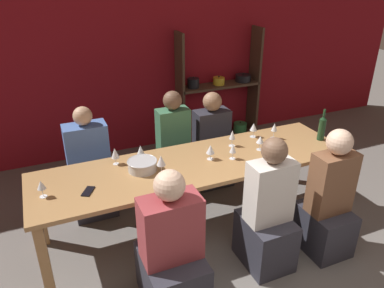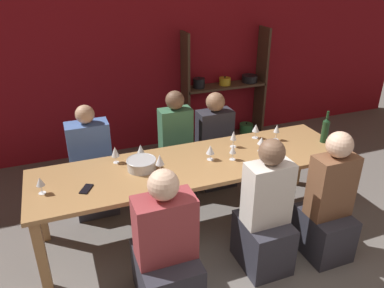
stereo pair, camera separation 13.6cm
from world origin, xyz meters
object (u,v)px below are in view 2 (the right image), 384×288
object	(u,v)px
wine_glass_white_g	(160,160)
wine_glass_empty_b	(336,146)
wine_glass_white_f	(40,182)
mixing_bowl	(142,164)
wine_glass_empty_a	(277,129)
wine_glass_white_c	(233,150)
wine_glass_white_d	(261,141)
wine_glass_red_a	(256,128)
wine_glass_white_e	(210,150)
shelf_unit	(225,101)
person_far_a	(92,172)
wine_glass_white_a	(115,152)
dining_table	(196,169)
person_near_c	(265,222)
person_near_a	(166,257)
person_far_c	(176,154)
wine_glass_empty_c	(141,149)
person_far_b	(214,150)
person_near_b	(327,211)
wine_glass_white_b	(234,136)
wine_bottle_green	(325,130)
cell_phone	(86,189)

from	to	relation	value
wine_glass_white_g	wine_glass_empty_b	xyz separation A→B (m)	(1.74, -0.27, -0.03)
wine_glass_white_g	wine_glass_white_f	bearing A→B (deg)	178.51
mixing_bowl	wine_glass_empty_a	world-z (taller)	wine_glass_empty_a
wine_glass_white_c	wine_glass_white_d	world-z (taller)	wine_glass_white_c
wine_glass_white_c	mixing_bowl	bearing A→B (deg)	171.33
wine_glass_red_a	wine_glass_white_e	size ratio (longest dim) A/B	1.06
shelf_unit	wine_glass_empty_a	distance (m)	1.78
wine_glass_empty_a	person_far_a	xyz separation A→B (m)	(-1.92, 0.59, -0.45)
wine_glass_white_a	mixing_bowl	bearing A→B (deg)	-46.52
wine_glass_white_e	shelf_unit	bearing A→B (deg)	60.53
dining_table	person_near_c	size ratio (longest dim) A/B	2.48
wine_glass_red_a	person_near_a	world-z (taller)	person_near_a
person_far_c	wine_glass_empty_c	bearing A→B (deg)	45.16
wine_glass_white_a	person_far_b	size ratio (longest dim) A/B	0.15
wine_glass_white_c	person_near_b	bearing A→B (deg)	-48.14
wine_glass_white_f	person_far_b	size ratio (longest dim) A/B	0.13
wine_glass_white_g	person_near_b	size ratio (longest dim) A/B	0.15
wine_glass_white_c	wine_glass_white_g	xyz separation A→B (m)	(-0.73, 0.00, 0.02)
wine_glass_white_b	wine_glass_white_f	size ratio (longest dim) A/B	1.17
person_near_a	wine_glass_white_e	bearing A→B (deg)	48.22
dining_table	wine_glass_white_e	world-z (taller)	wine_glass_white_e
wine_glass_empty_a	person_near_c	distance (m)	1.17
person_near_c	dining_table	bearing A→B (deg)	117.12
person_far_a	wine_glass_white_a	bearing A→B (deg)	112.13
dining_table	wine_glass_white_f	xyz separation A→B (m)	(-1.39, -0.05, 0.19)
person_near_c	person_far_c	world-z (taller)	person_near_c
person_near_c	person_far_c	bearing A→B (deg)	101.81
wine_glass_red_a	person_near_c	bearing A→B (deg)	-114.13
person_near_a	person_far_c	size ratio (longest dim) A/B	0.97
wine_glass_red_a	wine_glass_white_g	xyz separation A→B (m)	(-1.19, -0.36, 0.02)
wine_glass_white_c	person_near_c	xyz separation A→B (m)	(0.01, -0.64, -0.41)
wine_glass_empty_b	person_far_c	xyz separation A→B (m)	(-1.30, 1.12, -0.40)
person_far_b	wine_glass_empty_a	bearing A→B (deg)	124.89
shelf_unit	person_near_a	distance (m)	3.24
wine_glass_white_a	wine_glass_white_f	xyz separation A→B (m)	(-0.67, -0.32, -0.01)
wine_glass_white_a	person_far_a	bearing A→B (deg)	112.13
wine_glass_white_f	wine_glass_white_g	xyz separation A→B (m)	(1.02, -0.03, 0.02)
shelf_unit	wine_glass_red_a	world-z (taller)	shelf_unit
dining_table	wine_bottle_green	distance (m)	1.47
wine_glass_white_c	wine_glass_white_g	bearing A→B (deg)	179.84
shelf_unit	wine_glass_white_b	world-z (taller)	shelf_unit
wine_glass_empty_a	person_far_a	size ratio (longest dim) A/B	0.15
wine_glass_white_c	wine_glass_empty_c	distance (m)	0.89
dining_table	wine_glass_white_c	bearing A→B (deg)	-12.31
wine_glass_red_a	person_far_a	world-z (taller)	person_far_a
shelf_unit	wine_glass_white_a	world-z (taller)	shelf_unit
wine_glass_empty_a	person_near_a	world-z (taller)	person_near_a
wine_glass_white_a	wine_glass_white_f	world-z (taller)	wine_glass_white_a
shelf_unit	wine_glass_white_e	xyz separation A→B (m)	(-1.08, -1.91, 0.26)
mixing_bowl	cell_phone	xyz separation A→B (m)	(-0.53, -0.17, -0.05)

